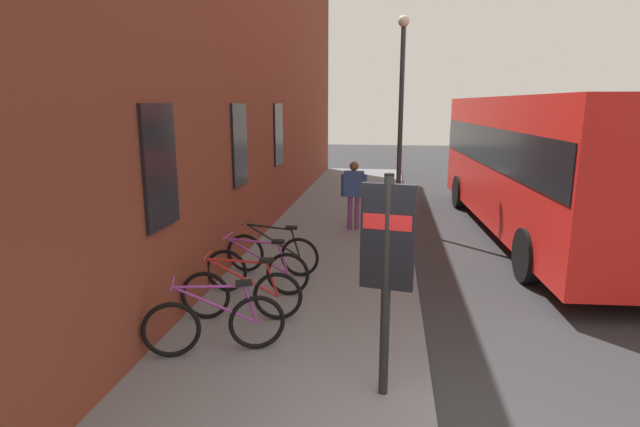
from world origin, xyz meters
name	(u,v)px	position (x,y,z in m)	size (l,w,h in m)	color
ground	(463,263)	(6.00, -1.00, 0.00)	(60.00, 60.00, 0.00)	#2D2D30
sidewalk_pavement	(339,232)	(8.00, 1.75, 0.06)	(24.00, 3.50, 0.12)	slate
station_facade	(265,59)	(8.99, 3.80, 4.30)	(22.00, 0.65, 8.62)	brown
bicycle_under_window	(215,324)	(1.48, 2.64, 0.51)	(0.71, 1.69, 0.97)	black
bicycle_beside_lamp	(242,294)	(2.50, 2.60, 0.51)	(0.48, 1.77, 0.97)	black
bicycle_far_end	(257,270)	(3.54, 2.65, 0.51)	(0.48, 1.77, 0.97)	black
bicycle_leaning_wall	(273,253)	(4.51, 2.62, 0.51)	(0.48, 1.77, 0.97)	black
transit_info_sign	(387,252)	(0.86, 0.54, 1.72)	(0.18, 0.56, 2.40)	black
city_bus	(539,158)	(8.48, -3.00, 1.92)	(10.62, 3.07, 3.35)	red
pedestrian_near_bus	(354,188)	(8.10, 1.40, 1.16)	(0.25, 0.64, 1.70)	#723F72
street_lamp	(401,104)	(8.84, 0.30, 3.18)	(0.28, 0.28, 5.16)	#333338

